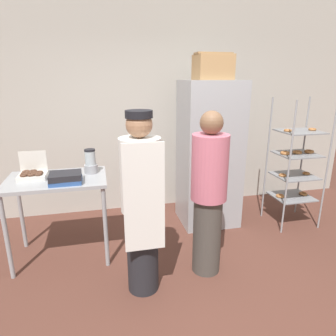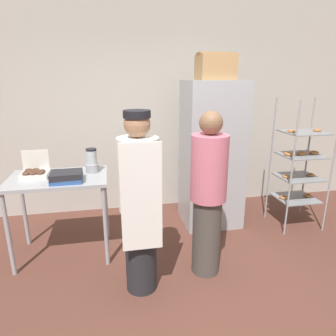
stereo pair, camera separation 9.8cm
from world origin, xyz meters
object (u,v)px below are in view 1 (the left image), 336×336
refrigerator (209,155)px  cardboard_storage_box (213,67)px  person_customer (209,195)px  blender_pitcher (91,163)px  donut_box (32,174)px  person_baker (141,203)px  baking_rack (296,164)px  binder_stack (66,178)px

refrigerator → cardboard_storage_box: 1.09m
person_customer → blender_pitcher: bearing=147.5°
donut_box → cardboard_storage_box: size_ratio=0.64×
person_baker → person_customer: 0.69m
baking_rack → cardboard_storage_box: bearing=168.7°
donut_box → blender_pitcher: 0.59m
refrigerator → blender_pitcher: (-1.50, -0.36, 0.09)m
baking_rack → binder_stack: size_ratio=5.35×
refrigerator → person_baker: bearing=-131.8°
binder_stack → cardboard_storage_box: (1.71, 0.55, 1.07)m
refrigerator → binder_stack: bearing=-160.1°
refrigerator → person_baker: refrigerator is taller
binder_stack → cardboard_storage_box: 2.09m
baking_rack → person_baker: bearing=-157.5°
blender_pitcher → person_baker: 0.96m
binder_stack → blender_pitcher: bearing=48.6°
baking_rack → binder_stack: bearing=-173.4°
baking_rack → cardboard_storage_box: size_ratio=3.88×
cardboard_storage_box → person_baker: (-1.04, -1.12, -1.17)m
person_baker → blender_pitcher: bearing=117.1°
baking_rack → binder_stack: 2.85m
refrigerator → person_customer: 1.14m
blender_pitcher → cardboard_storage_box: size_ratio=0.62×
baking_rack → binder_stack: baking_rack is taller
cardboard_storage_box → refrigerator: bearing=68.8°
donut_box → blender_pitcher: (0.59, 0.06, 0.07)m
refrigerator → person_baker: 1.61m
binder_stack → donut_box: bearing=148.2°
donut_box → baking_rack: bearing=2.1°
donut_box → blender_pitcher: same height
person_baker → person_customer: (0.67, 0.14, -0.03)m
person_baker → binder_stack: bearing=139.7°
binder_stack → person_customer: 1.41m
refrigerator → blender_pitcher: 1.55m
person_customer → refrigerator: bearing=69.3°
blender_pitcher → person_baker: person_baker is taller
blender_pitcher → person_customer: bearing=-32.5°
blender_pitcher → binder_stack: bearing=-131.4°
refrigerator → person_customer: (-0.40, -1.06, -0.11)m
cardboard_storage_box → donut_box: bearing=-170.7°
cardboard_storage_box → binder_stack: bearing=-162.1°
refrigerator → donut_box: size_ratio=6.88×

